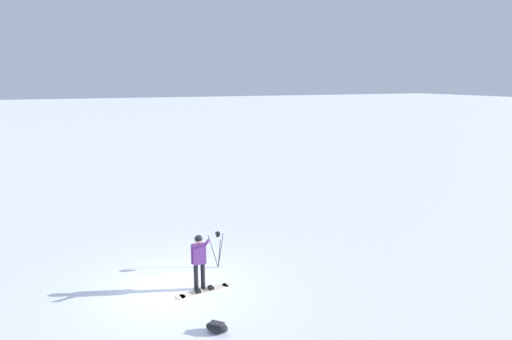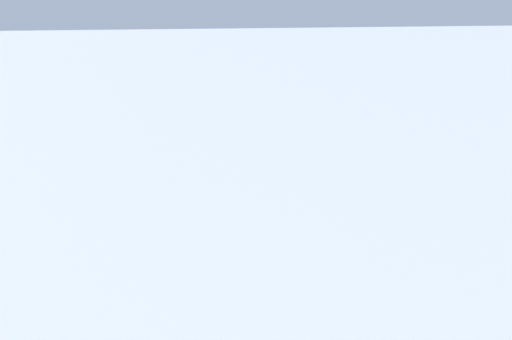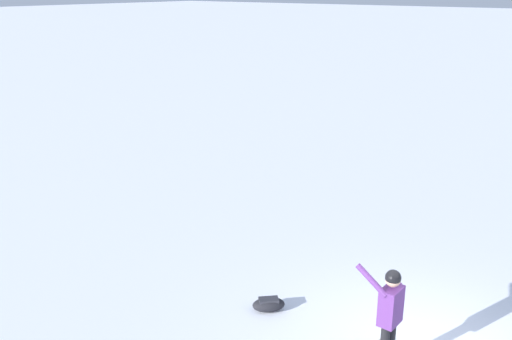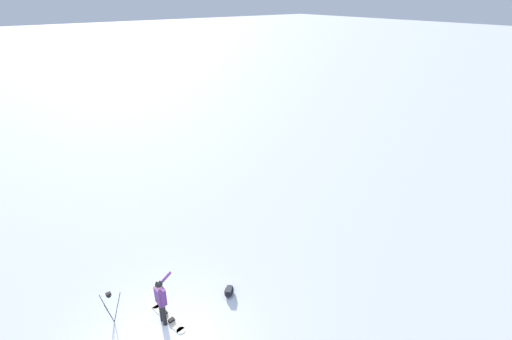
# 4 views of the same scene
# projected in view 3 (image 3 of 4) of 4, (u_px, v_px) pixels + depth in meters

# --- Properties ---
(snowboarder) EXTENTS (0.47, 0.67, 1.81)m
(snowboarder) POSITION_uv_depth(u_px,v_px,m) (390.00, 310.00, 8.72)
(snowboarder) COLOR black
(snowboarder) RESTS_ON ground_plane
(gear_bag_large) EXTENTS (0.68, 0.67, 0.26)m
(gear_bag_large) POSITION_uv_depth(u_px,v_px,m) (269.00, 304.00, 10.66)
(gear_bag_large) COLOR black
(gear_bag_large) RESTS_ON ground_plane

